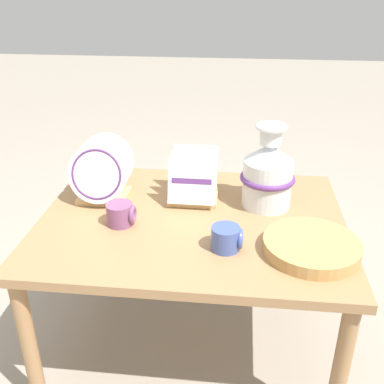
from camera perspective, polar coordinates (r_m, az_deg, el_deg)
name	(u,v)px	position (r m, az deg, el deg)	size (l,w,h in m)	color
ground_plane	(192,336)	(2.10, 0.00, -17.85)	(14.00, 14.00, 0.00)	gray
display_table	(192,233)	(1.76, 0.00, -5.18)	(1.16, 0.89, 0.61)	#9E754C
ceramic_vase	(268,173)	(1.79, 9.61, 2.37)	(0.22, 0.22, 0.34)	silver
dish_rack_round_plates	(102,178)	(1.86, -11.39, 1.80)	(0.23, 0.22, 0.25)	tan
dish_rack_square_plates	(193,185)	(1.84, 0.19, 0.87)	(0.20, 0.20, 0.21)	tan
wicker_charger_stack	(311,246)	(1.57, 14.92, -6.69)	(0.33, 0.33, 0.04)	tan
mug_cobalt_glaze	(227,238)	(1.53, 4.46, -5.87)	(0.11, 0.10, 0.08)	#42569E
mug_plum_glaze	(121,214)	(1.69, -9.00, -2.79)	(0.11, 0.10, 0.08)	#7A4770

